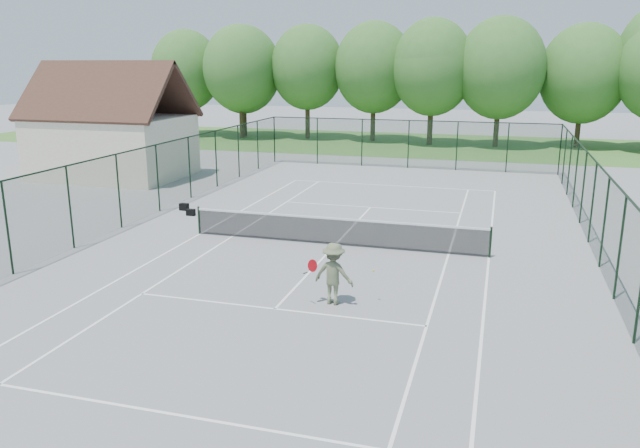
{
  "coord_description": "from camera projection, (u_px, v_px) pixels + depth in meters",
  "views": [
    {
      "loc": [
        5.61,
        -21.29,
        6.53
      ],
      "look_at": [
        0.0,
        -2.0,
        1.3
      ],
      "focal_mm": 35.0,
      "sensor_mm": 36.0,
      "label": 1
    }
  ],
  "objects": [
    {
      "name": "tennis_player",
      "position": [
        334.0,
        274.0,
        17.18
      ],
      "size": [
        1.94,
        0.94,
        1.75
      ],
      "color": "#5F6747",
      "rests_on": "ground"
    },
    {
      "name": "tennis_net",
      "position": [
        335.0,
        230.0,
        22.8
      ],
      "size": [
        11.08,
        0.08,
        1.1
      ],
      "color": "black",
      "rests_on": "ground"
    },
    {
      "name": "ground",
      "position": [
        335.0,
        245.0,
        22.94
      ],
      "size": [
        140.0,
        140.0,
        0.0
      ],
      "primitive_type": "plane",
      "color": "gray",
      "rests_on": "ground"
    },
    {
      "name": "grass_far",
      "position": [
        429.0,
        145.0,
        50.82
      ],
      "size": [
        80.0,
        16.0,
        0.01
      ],
      "primitive_type": "cube",
      "color": "#46772E",
      "rests_on": "ground"
    },
    {
      "name": "court_lines",
      "position": [
        335.0,
        245.0,
        22.94
      ],
      "size": [
        11.05,
        23.85,
        0.01
      ],
      "color": "white",
      "rests_on": "ground"
    },
    {
      "name": "sports_bag_b",
      "position": [
        191.0,
        212.0,
        27.32
      ],
      "size": [
        0.38,
        0.24,
        0.29
      ],
      "primitive_type": "cube",
      "rotation": [
        0.0,
        0.0,
        0.04
      ],
      "color": "black",
      "rests_on": "ground"
    },
    {
      "name": "tree_line_far",
      "position": [
        433.0,
        69.0,
        49.31
      ],
      "size": [
        39.4,
        6.4,
        9.7
      ],
      "color": "#40311D",
      "rests_on": "ground"
    },
    {
      "name": "fence_enclosure",
      "position": [
        335.0,
        204.0,
        22.55
      ],
      "size": [
        18.05,
        36.05,
        3.02
      ],
      "color": "#16341F",
      "rests_on": "ground"
    },
    {
      "name": "sports_bag_a",
      "position": [
        184.0,
        207.0,
        28.28
      ],
      "size": [
        0.42,
        0.27,
        0.32
      ],
      "primitive_type": "cube",
      "rotation": [
        0.0,
        0.0,
        -0.08
      ],
      "color": "black",
      "rests_on": "ground"
    },
    {
      "name": "utility_building",
      "position": [
        111.0,
        123.0,
        35.78
      ],
      "size": [
        8.6,
        6.27,
        6.63
      ],
      "color": "beige",
      "rests_on": "ground"
    }
  ]
}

